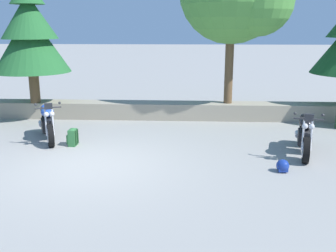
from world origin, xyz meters
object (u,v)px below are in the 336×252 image
object	(u,v)px
motorcycle_blue_near_left	(48,123)
rider_helmet	(283,166)
motorcycle_black_centre	(305,135)
rider_backpack	(73,137)
pine_tree_mid_left	(30,33)

from	to	relation	value
motorcycle_blue_near_left	rider_helmet	xyz separation A→B (m)	(5.94, -2.18, -0.35)
motorcycle_black_centre	rider_helmet	bearing A→B (deg)	-122.08
motorcycle_blue_near_left	rider_backpack	world-z (taller)	motorcycle_blue_near_left
motorcycle_blue_near_left	pine_tree_mid_left	distance (m)	3.72
motorcycle_black_centre	pine_tree_mid_left	size ratio (longest dim) A/B	0.50
rider_helmet	motorcycle_blue_near_left	bearing A→B (deg)	159.88
motorcycle_black_centre	pine_tree_mid_left	world-z (taller)	pine_tree_mid_left
rider_backpack	rider_helmet	size ratio (longest dim) A/B	1.68
motorcycle_black_centre	rider_backpack	size ratio (longest dim) A/B	4.35
rider_backpack	motorcycle_black_centre	bearing A→B (deg)	-3.72
pine_tree_mid_left	motorcycle_black_centre	bearing A→B (deg)	-23.01
motorcycle_black_centre	rider_backpack	xyz separation A→B (m)	(-5.92, 0.38, -0.24)
motorcycle_black_centre	rider_helmet	distance (m)	1.57
motorcycle_blue_near_left	rider_backpack	bearing A→B (deg)	-30.90
rider_helmet	pine_tree_mid_left	distance (m)	9.07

